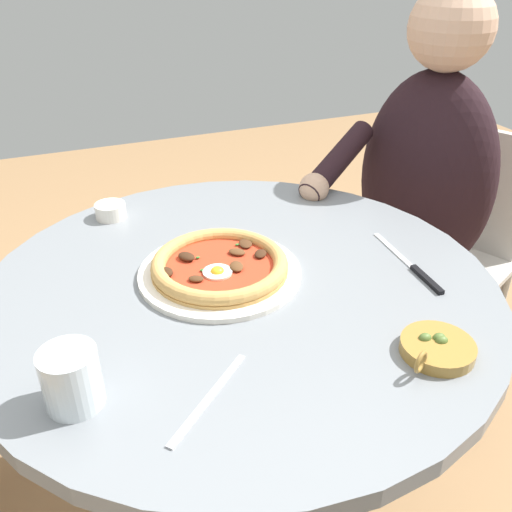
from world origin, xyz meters
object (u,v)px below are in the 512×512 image
dining_table (241,366)px  olive_pan (437,348)px  steak_knife (416,270)px  diner_person (413,246)px  pizza_on_plate (220,267)px  cafe_chair_diner (436,239)px  ramekin_capers (110,210)px  fork_utensil (209,398)px  water_glass (72,381)px

dining_table → olive_pan: bearing=-55.4°
steak_knife → diner_person: bearing=51.0°
pizza_on_plate → cafe_chair_diner: (0.77, 0.32, -0.27)m
pizza_on_plate → diner_person: diner_person is taller
olive_pan → dining_table: bearing=124.6°
dining_table → ramekin_capers: size_ratio=14.01×
pizza_on_plate → olive_pan: bearing=-55.1°
dining_table → diner_person: size_ratio=0.76×
fork_utensil → dining_table: bearing=61.5°
cafe_chair_diner → dining_table: bearing=-154.8°
olive_pan → steak_knife: bearing=61.0°
olive_pan → diner_person: diner_person is taller
dining_table → pizza_on_plate: size_ratio=3.12×
dining_table → diner_person: bearing=25.3°
dining_table → fork_utensil: (-0.14, -0.25, 0.20)m
olive_pan → fork_utensil: olive_pan is taller
ramekin_capers → olive_pan: size_ratio=0.52×
water_glass → cafe_chair_diner: size_ratio=0.10×
dining_table → steak_knife: steak_knife is taller
pizza_on_plate → steak_knife: pizza_on_plate is taller
dining_table → fork_utensil: fork_utensil is taller
dining_table → water_glass: size_ratio=10.91×
dining_table → olive_pan: (0.20, -0.29, 0.21)m
water_glass → ramekin_capers: (0.13, 0.53, -0.02)m
olive_pan → diner_person: bearing=54.1°
dining_table → steak_knife: 0.38m
dining_table → diner_person: (0.62, 0.29, -0.02)m
water_glass → ramekin_capers: bearing=76.0°
dining_table → pizza_on_plate: (-0.02, 0.03, 0.21)m
pizza_on_plate → olive_pan: (0.22, -0.32, -0.01)m
diner_person → steak_knife: bearing=-129.0°
steak_knife → ramekin_capers: (-0.48, 0.43, 0.01)m
cafe_chair_diner → diner_person: bearing=-155.5°
diner_person → olive_pan: bearing=-125.9°
fork_utensil → diner_person: 0.96m
dining_table → pizza_on_plate: bearing=127.0°
diner_person → cafe_chair_diner: (0.13, 0.06, -0.04)m
steak_knife → cafe_chair_diner: (0.44, 0.44, -0.25)m
pizza_on_plate → fork_utensil: pizza_on_plate is taller
dining_table → cafe_chair_diner: 0.83m
ramekin_capers → diner_person: (0.79, -0.05, -0.23)m
cafe_chair_diner → olive_pan: bearing=-130.6°
fork_utensil → cafe_chair_diner: 1.10m
dining_table → steak_knife: (0.31, -0.09, 0.20)m
water_glass → cafe_chair_diner: water_glass is taller
steak_knife → ramekin_capers: ramekin_capers is taller
steak_knife → olive_pan: bearing=-119.0°
dining_table → ramekin_capers: 0.43m
pizza_on_plate → dining_table: bearing=-53.0°
fork_utensil → diner_person: bearing=35.7°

